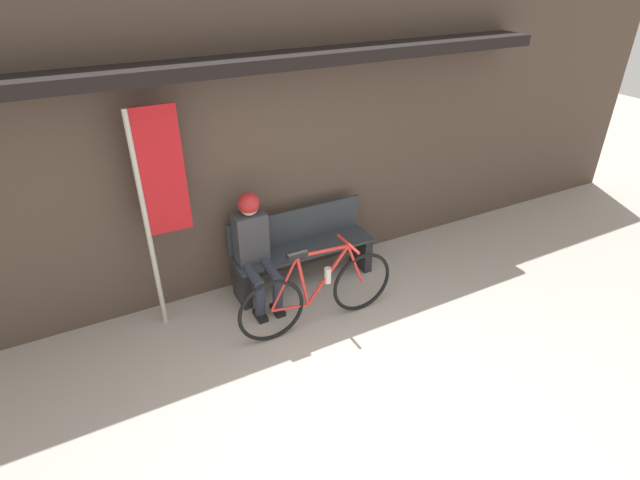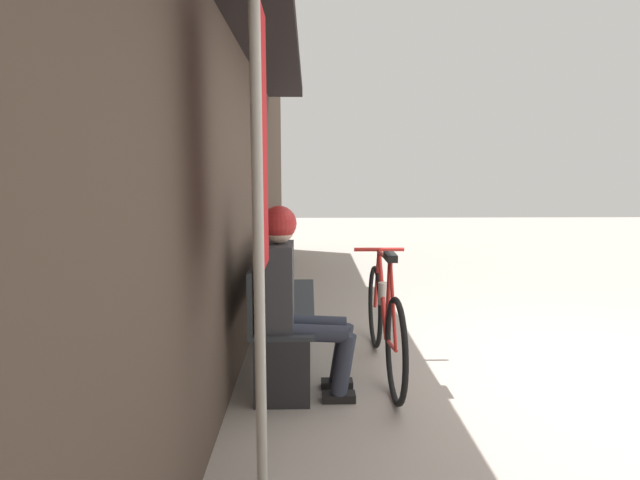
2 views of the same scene
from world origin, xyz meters
TOP-DOWN VIEW (x-y plane):
  - ground_plane at (0.00, 0.00)m, footprint 24.00×24.00m
  - storefront_wall at (0.00, 2.44)m, footprint 12.00×0.56m
  - park_bench_near at (0.40, 2.11)m, footprint 1.64×0.42m
  - bicycle at (0.20, 1.32)m, footprint 1.73×0.40m
  - person_seated at (-0.21, 2.00)m, footprint 0.34×0.63m
  - banner_pole at (-1.07, 2.10)m, footprint 0.45×0.05m

SIDE VIEW (x-z plane):
  - ground_plane at x=0.00m, z-range 0.00..0.00m
  - bicycle at x=0.20m, z-range -0.08..0.85m
  - park_bench_near at x=0.40m, z-range -0.02..0.85m
  - person_seated at x=-0.21m, z-range 0.10..1.37m
  - banner_pole at x=-1.07m, z-range 0.33..2.58m
  - storefront_wall at x=0.00m, z-range 0.06..3.26m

